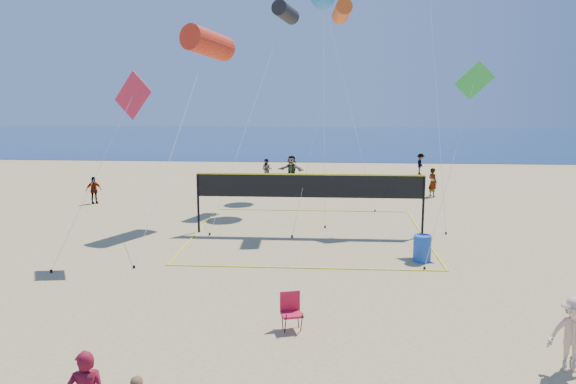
{
  "coord_description": "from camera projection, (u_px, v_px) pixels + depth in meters",
  "views": [
    {
      "loc": [
        1.31,
        -11.15,
        5.99
      ],
      "look_at": [
        0.37,
        2.0,
        3.64
      ],
      "focal_mm": 35.0,
      "sensor_mm": 36.0,
      "label": 1
    }
  ],
  "objects": [
    {
      "name": "bystander_b",
      "position": [
        574.0,
        334.0,
        12.1
      ],
      "size": [
        1.12,
        0.68,
        1.69
      ],
      "primitive_type": "imported",
      "rotation": [
        0.0,
        0.0,
        -0.05
      ],
      "color": "#D9B191",
      "rests_on": "ground"
    },
    {
      "name": "far_person_3",
      "position": [
        267.0,
        170.0,
        38.65
      ],
      "size": [
        0.79,
        0.66,
        1.48
      ],
      "primitive_type": "imported",
      "rotation": [
        0.0,
        0.0,
        -0.15
      ],
      "color": "gray",
      "rests_on": "ground"
    },
    {
      "name": "far_person_1",
      "position": [
        291.0,
        170.0,
        36.53
      ],
      "size": [
        1.89,
        1.08,
        1.94
      ],
      "primitive_type": "imported",
      "rotation": [
        0.0,
        0.0,
        -0.3
      ],
      "color": "gray",
      "rests_on": "ground"
    },
    {
      "name": "ocean",
      "position": [
        318.0,
        139.0,
        72.98
      ],
      "size": [
        140.0,
        50.0,
        0.03
      ],
      "primitive_type": "cube",
      "color": "navy",
      "rests_on": "ground"
    },
    {
      "name": "far_person_0",
      "position": [
        94.0,
        190.0,
        30.51
      ],
      "size": [
        0.88,
        0.85,
        1.48
      ],
      "primitive_type": "imported",
      "rotation": [
        0.0,
        0.0,
        0.74
      ],
      "color": "gray",
      "rests_on": "ground"
    },
    {
      "name": "far_person_2",
      "position": [
        433.0,
        182.0,
        32.52
      ],
      "size": [
        0.67,
        0.73,
        1.68
      ],
      "primitive_type": "imported",
      "rotation": [
        0.0,
        0.0,
        2.15
      ],
      "color": "gray",
      "rests_on": "ground"
    },
    {
      "name": "kite_2",
      "position": [
        342.0,
        12.0,
        24.72
      ],
      "size": [
        2.48,
        4.05,
        9.97
      ],
      "rotation": [
        0.0,
        0.0,
        0.1
      ],
      "color": "#D15117",
      "rests_on": "ground"
    },
    {
      "name": "camp_chair",
      "position": [
        291.0,
        309.0,
        14.33
      ],
      "size": [
        0.63,
        0.74,
        1.07
      ],
      "rotation": [
        0.0,
        0.0,
        0.29
      ],
      "color": "red",
      "rests_on": "ground"
    },
    {
      "name": "far_person_4",
      "position": [
        421.0,
        164.0,
        41.28
      ],
      "size": [
        0.88,
        1.14,
        1.56
      ],
      "primitive_type": "imported",
      "rotation": [
        0.0,
        0.0,
        1.23
      ],
      "color": "gray",
      "rests_on": "ground"
    },
    {
      "name": "kite_4",
      "position": [
        472.0,
        90.0,
        21.53
      ],
      "size": [
        3.04,
        4.06,
        7.18
      ],
      "rotation": [
        0.0,
        0.0,
        -0.1
      ],
      "color": "green",
      "rests_on": "ground"
    },
    {
      "name": "trash_barrel",
      "position": [
        422.0,
        248.0,
        20.11
      ],
      "size": [
        0.73,
        0.73,
        0.95
      ],
      "primitive_type": "cylinder",
      "rotation": [
        0.0,
        0.0,
        0.16
      ],
      "color": "#1C4CB6",
      "rests_on": "ground"
    },
    {
      "name": "volleyball_net",
      "position": [
        309.0,
        193.0,
        23.74
      ],
      "size": [
        9.82,
        9.68,
        2.61
      ],
      "rotation": [
        0.0,
        0.0,
        0.01
      ],
      "color": "black",
      "rests_on": "ground"
    },
    {
      "name": "kite_1",
      "position": [
        286.0,
        12.0,
        29.42
      ],
      "size": [
        3.41,
        8.8,
        10.68
      ],
      "rotation": [
        0.0,
        0.0,
        -0.31
      ],
      "color": "black",
      "rests_on": "ground"
    },
    {
      "name": "kite_3",
      "position": [
        130.0,
        102.0,
        19.88
      ],
      "size": [
        3.17,
        2.66,
        6.75
      ],
      "rotation": [
        0.0,
        0.0,
        -0.25
      ],
      "color": "#BB203D",
      "rests_on": "ground"
    },
    {
      "name": "kite_0",
      "position": [
        208.0,
        43.0,
        25.19
      ],
      "size": [
        2.34,
        9.02,
        8.93
      ],
      "rotation": [
        0.0,
        0.0,
        -0.43
      ],
      "color": "red",
      "rests_on": "ground"
    },
    {
      "name": "ground",
      "position": [
        264.0,
        374.0,
        12.1
      ],
      "size": [
        120.0,
        120.0,
        0.0
      ],
      "primitive_type": "plane",
      "color": "tan",
      "rests_on": "ground"
    }
  ]
}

